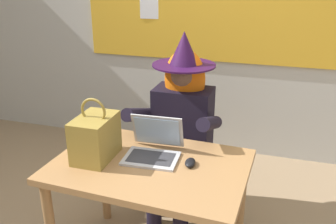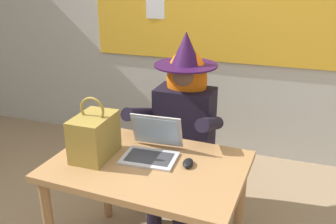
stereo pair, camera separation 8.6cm
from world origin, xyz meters
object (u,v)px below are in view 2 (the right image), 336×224
(computer_mouse, at_px, (188,163))
(handbag, at_px, (94,136))
(chair_at_desk, at_px, (186,144))
(laptop, at_px, (152,147))
(desk_main, at_px, (148,178))
(person_costumed, at_px, (182,116))

(computer_mouse, relative_size, handbag, 0.28)
(chair_at_desk, bearing_deg, computer_mouse, 12.44)
(chair_at_desk, bearing_deg, laptop, -7.07)
(desk_main, height_order, handbag, handbag)
(laptop, bearing_deg, handbag, -161.08)
(computer_mouse, bearing_deg, desk_main, -173.04)
(chair_at_desk, distance_m, person_costumed, 0.30)
(desk_main, xyz_separation_m, handbag, (-0.33, -0.02, 0.24))
(chair_at_desk, relative_size, laptop, 2.74)
(handbag, bearing_deg, person_costumed, 61.64)
(laptop, height_order, computer_mouse, laptop)
(chair_at_desk, xyz_separation_m, laptop, (-0.03, -0.64, 0.27))
(chair_at_desk, bearing_deg, handbag, -28.87)
(desk_main, distance_m, handbag, 0.41)
(person_costumed, bearing_deg, handbag, -26.96)
(desk_main, distance_m, person_costumed, 0.64)
(computer_mouse, bearing_deg, chair_at_desk, 102.57)
(handbag, bearing_deg, chair_at_desk, 65.94)
(chair_at_desk, relative_size, handbag, 2.43)
(desk_main, bearing_deg, laptop, 95.95)
(laptop, bearing_deg, computer_mouse, -15.75)
(person_costumed, distance_m, laptop, 0.52)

